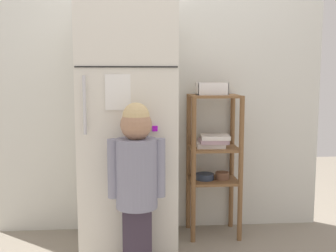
# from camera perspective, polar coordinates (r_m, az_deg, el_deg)

# --- Properties ---
(ground_plane) EXTENTS (6.00, 6.00, 0.00)m
(ground_plane) POSITION_cam_1_polar(r_m,az_deg,el_deg) (3.14, -0.62, -15.94)
(ground_plane) COLOR gray
(kitchen_wall_back) EXTENTS (2.56, 0.03, 2.19)m
(kitchen_wall_back) POSITION_cam_1_polar(r_m,az_deg,el_deg) (3.28, -1.10, 4.78)
(kitchen_wall_back) COLOR silver
(kitchen_wall_back) RESTS_ON ground
(refrigerator) EXTENTS (0.64, 0.70, 1.69)m
(refrigerator) POSITION_cam_1_polar(r_m,az_deg,el_deg) (2.93, -5.42, -0.46)
(refrigerator) COLOR silver
(refrigerator) RESTS_ON ground
(child_standing) EXTENTS (0.34, 0.25, 1.07)m
(child_standing) POSITION_cam_1_polar(r_m,az_deg,el_deg) (2.52, -4.30, -6.38)
(child_standing) COLOR #382E3C
(child_standing) RESTS_ON ground
(pantry_shelf_unit) EXTENTS (0.38, 0.32, 1.08)m
(pantry_shelf_unit) POSITION_cam_1_polar(r_m,az_deg,el_deg) (3.19, 6.20, -3.66)
(pantry_shelf_unit) COLOR brown
(pantry_shelf_unit) RESTS_ON ground
(fruit_bin) EXTENTS (0.23, 0.16, 0.09)m
(fruit_bin) POSITION_cam_1_polar(r_m,az_deg,el_deg) (3.15, 6.23, 4.99)
(fruit_bin) COLOR white
(fruit_bin) RESTS_ON pantry_shelf_unit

